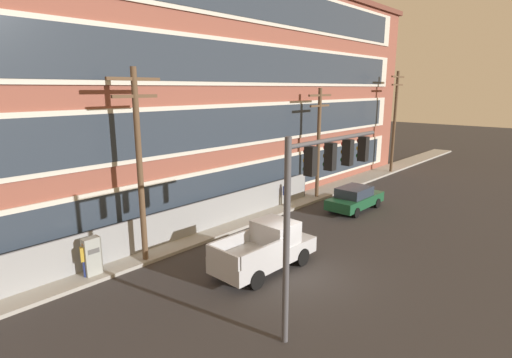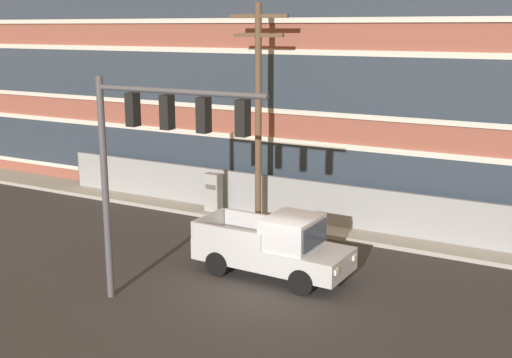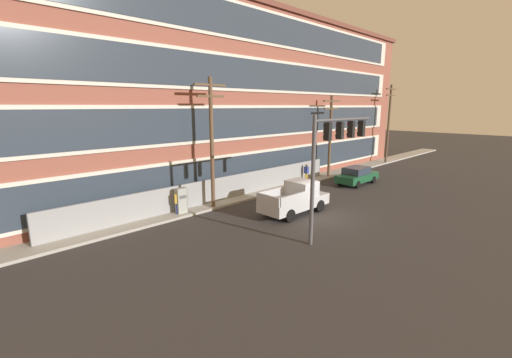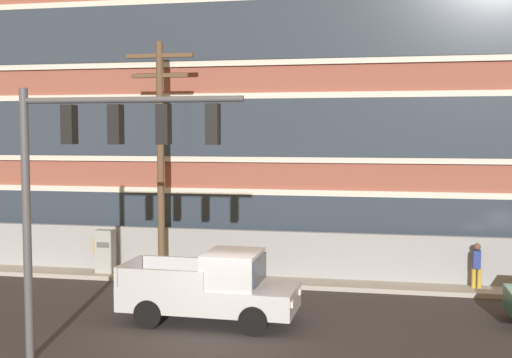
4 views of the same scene
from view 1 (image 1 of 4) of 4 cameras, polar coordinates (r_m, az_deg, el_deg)
ground_plane at (r=17.67m, az=6.44°, el=-13.38°), size 160.00×160.00×0.00m
sidewalk_building_side at (r=21.86m, az=-8.14°, el=-7.92°), size 80.00×2.07×0.16m
brick_mill_building at (r=25.38m, az=-17.94°, el=11.48°), size 52.84×10.66×14.86m
chain_link_fence at (r=20.52m, az=-13.09°, el=-6.97°), size 24.34×0.06×1.86m
traffic_signal_mast at (r=12.96m, az=9.22°, el=-0.59°), size 5.32×0.43×6.46m
pickup_truck_silver at (r=17.66m, az=1.52°, el=-9.87°), size 5.10×2.16×2.07m
sedan_dark_green at (r=26.74m, az=13.94°, el=-2.67°), size 4.58×1.96×1.56m
utility_pole_near_corner at (r=17.98m, az=-16.36°, el=2.76°), size 2.48×0.26×8.66m
utility_pole_midblock at (r=28.38m, az=8.94°, el=5.80°), size 2.62×0.26×7.80m
utility_pole_far_east at (r=38.83m, az=19.21°, el=8.22°), size 2.51×0.26×9.27m
electrical_cabinet at (r=18.26m, az=-22.37°, el=-10.37°), size 0.69×0.42×1.77m
pedestrian_near_cabinet at (r=26.47m, az=4.35°, el=-2.09°), size 0.32×0.42×1.69m
pedestrian_by_fence at (r=18.14m, az=-23.13°, el=-10.30°), size 0.46×0.36×1.69m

